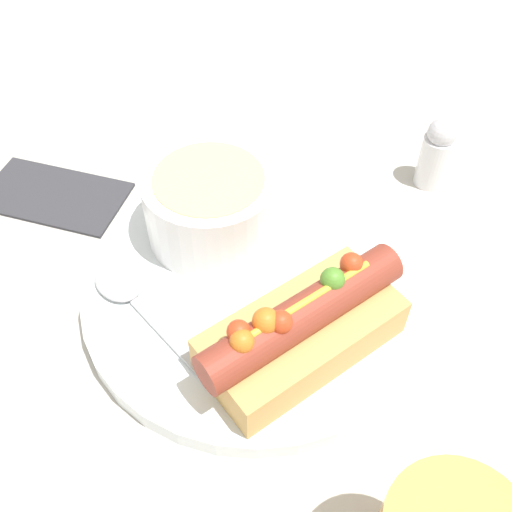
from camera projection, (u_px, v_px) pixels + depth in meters
The scene contains 7 objects.
ground_plane at pixel (256, 295), 0.48m from camera, with size 4.00×4.00×0.00m, color #BCB7AD.
dinner_plate at pixel (256, 288), 0.47m from camera, with size 0.27×0.27×0.02m.
hot_dog at pixel (301, 328), 0.41m from camera, with size 0.16×0.12×0.06m.
soup_bowl at pixel (210, 204), 0.48m from camera, with size 0.11×0.11×0.06m.
spoon at pixel (132, 297), 0.45m from camera, with size 0.10×0.16×0.01m.
napkin at pixel (54, 194), 0.55m from camera, with size 0.15×0.13×0.01m.
salt_shaker at pixel (437, 153), 0.54m from camera, with size 0.03×0.03×0.07m.
Camera 1 is at (-0.06, -0.29, 0.38)m, focal length 42.00 mm.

